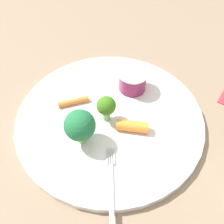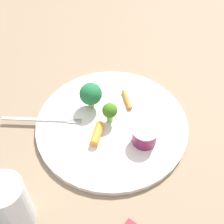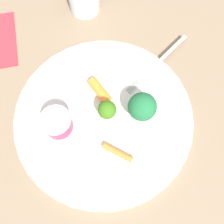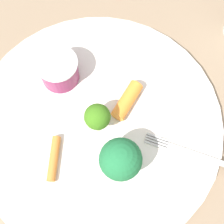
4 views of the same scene
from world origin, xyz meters
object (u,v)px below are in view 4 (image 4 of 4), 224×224
at_px(broccoli_floret_0, 101,116).
at_px(sauce_cup, 59,70).
at_px(carrot_stick_0, 127,100).
at_px(carrot_stick_1, 54,159).
at_px(fork, 210,159).
at_px(broccoli_floret_1, 121,160).
at_px(plate, 97,123).

bearing_deg(broccoli_floret_0, sauce_cup, 21.28).
relative_size(sauce_cup, carrot_stick_0, 1.00).
height_order(carrot_stick_0, carrot_stick_1, carrot_stick_0).
bearing_deg(carrot_stick_1, fork, -107.94).
height_order(broccoli_floret_1, carrot_stick_1, broccoli_floret_1).
height_order(sauce_cup, broccoli_floret_1, broccoli_floret_1).
distance_m(plate, carrot_stick_0, 0.05).
height_order(broccoli_floret_0, carrot_stick_0, broccoli_floret_0).
bearing_deg(carrot_stick_0, plate, 105.00).
bearing_deg(plate, sauce_cup, 19.94).
xyz_separation_m(carrot_stick_1, fork, (-0.06, -0.18, -0.00)).
xyz_separation_m(sauce_cup, carrot_stick_1, (-0.10, 0.04, -0.01)).
distance_m(broccoli_floret_1, carrot_stick_1, 0.08).
relative_size(plate, broccoli_floret_1, 5.04).
xyz_separation_m(broccoli_floret_0, carrot_stick_0, (0.02, -0.04, -0.02)).
relative_size(broccoli_floret_0, carrot_stick_1, 0.91).
bearing_deg(carrot_stick_0, sauce_cup, 48.41).
relative_size(broccoli_floret_1, carrot_stick_1, 1.17).
distance_m(plate, carrot_stick_1, 0.07).
height_order(broccoli_floret_1, fork, broccoli_floret_1).
relative_size(plate, fork, 2.27).
xyz_separation_m(sauce_cup, broccoli_floret_1, (-0.14, -0.04, 0.02)).
height_order(carrot_stick_1, fork, carrot_stick_1).
distance_m(plate, broccoli_floret_0, 0.04).
distance_m(broccoli_floret_1, fork, 0.11).
bearing_deg(carrot_stick_1, plate, -63.59).
height_order(broccoli_floret_0, broccoli_floret_1, broccoli_floret_1).
relative_size(broccoli_floret_0, fork, 0.35).
relative_size(sauce_cup, broccoli_floret_0, 1.05).
relative_size(sauce_cup, broccoli_floret_1, 0.82).
bearing_deg(sauce_cup, plate, -160.06).
relative_size(plate, carrot_stick_0, 6.14).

